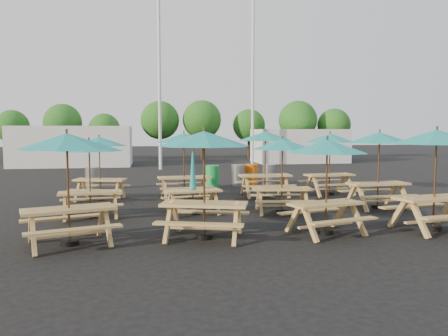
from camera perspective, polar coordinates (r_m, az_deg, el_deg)
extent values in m
plane|color=black|center=(14.52, 0.99, -4.82)|extent=(120.00, 120.00, 0.00)
cube|color=tan|center=(9.87, -19.60, -5.10)|extent=(2.02, 1.28, 0.06)
cube|color=tan|center=(9.25, -18.96, -7.64)|extent=(1.88, 0.83, 0.04)
cube|color=tan|center=(10.60, -20.07, -6.11)|extent=(1.88, 0.83, 0.04)
cylinder|color=black|center=(10.02, -19.49, -9.18)|extent=(0.38, 0.38, 0.10)
cylinder|color=brown|center=(9.81, -19.67, -2.62)|extent=(0.05, 0.05, 2.41)
cone|color=teal|center=(9.73, -19.84, 3.32)|extent=(2.58, 2.58, 0.34)
cube|color=tan|center=(12.87, -17.07, -3.08)|extent=(1.80, 0.88, 0.06)
cube|color=tan|center=(12.28, -17.05, -4.75)|extent=(1.74, 0.45, 0.04)
cube|color=tan|center=(13.53, -17.04, -3.89)|extent=(1.74, 0.45, 0.04)
cylinder|color=black|center=(12.97, -17.00, -5.97)|extent=(0.35, 0.35, 0.10)
cylinder|color=brown|center=(12.82, -17.12, -1.34)|extent=(0.04, 0.04, 2.20)
cone|color=teal|center=(12.76, -17.22, 2.82)|extent=(2.10, 2.10, 0.31)
cube|color=tan|center=(16.02, -15.89, -1.48)|extent=(1.87, 1.06, 0.06)
cube|color=tan|center=(15.45, -16.65, -2.78)|extent=(1.77, 0.63, 0.04)
cube|color=tan|center=(16.66, -15.13, -2.21)|extent=(1.77, 0.63, 0.04)
cylinder|color=black|center=(16.11, -15.83, -3.87)|extent=(0.35, 0.35, 0.10)
cylinder|color=brown|center=(15.98, -15.92, -0.05)|extent=(0.04, 0.04, 2.25)
cone|color=teal|center=(15.93, -16.00, 3.36)|extent=(2.30, 2.30, 0.31)
cube|color=tan|center=(9.88, -2.59, -4.73)|extent=(2.06, 1.29, 0.06)
cube|color=tan|center=(9.25, -3.39, -7.33)|extent=(1.91, 0.83, 0.04)
cube|color=tan|center=(10.61, -1.89, -5.76)|extent=(1.91, 0.83, 0.04)
cylinder|color=black|center=(10.03, -2.58, -8.89)|extent=(0.38, 0.38, 0.11)
cylinder|color=brown|center=(9.81, -2.60, -2.21)|extent=(0.05, 0.05, 2.46)
cone|color=teal|center=(9.74, -2.62, 3.85)|extent=(2.62, 2.62, 0.34)
cube|color=tan|center=(12.90, -4.08, -2.99)|extent=(1.73, 0.90, 0.06)
cube|color=tan|center=(12.36, -3.36, -4.58)|extent=(1.67, 0.49, 0.04)
cube|color=tan|center=(13.52, -4.73, -3.78)|extent=(1.67, 0.49, 0.04)
cylinder|color=black|center=(13.00, -4.06, -5.76)|extent=(0.33, 0.33, 0.09)
cylinder|color=brown|center=(12.86, -4.09, -1.33)|extent=(0.04, 0.04, 2.11)
cone|color=teal|center=(12.82, -4.10, 0.30)|extent=(0.20, 0.20, 1.38)
cube|color=tan|center=(15.83, -5.22, -1.23)|extent=(1.92, 0.87, 0.06)
cube|color=tan|center=(15.19, -4.81, -2.63)|extent=(1.88, 0.41, 0.04)
cube|color=tan|center=(16.54, -5.59, -2.03)|extent=(1.88, 0.41, 0.04)
cylinder|color=black|center=(15.92, -5.20, -3.80)|extent=(0.37, 0.37, 0.10)
cylinder|color=brown|center=(15.79, -5.24, 0.30)|extent=(0.05, 0.05, 2.39)
cone|color=teal|center=(15.75, -5.26, 3.96)|extent=(2.19, 2.19, 0.33)
cube|color=tan|center=(10.58, 13.19, -4.56)|extent=(1.89, 1.12, 0.06)
cube|color=tan|center=(10.14, 15.42, -6.65)|extent=(1.77, 0.70, 0.04)
cube|color=tan|center=(11.14, 11.11, -5.54)|extent=(1.77, 0.70, 0.04)
cylinder|color=black|center=(10.71, 13.12, -8.14)|extent=(0.35, 0.35, 0.10)
cylinder|color=brown|center=(10.53, 13.23, -2.40)|extent=(0.04, 0.04, 2.26)
cone|color=teal|center=(10.45, 13.33, 2.79)|extent=(2.35, 2.35, 0.31)
cube|color=tan|center=(13.15, 7.57, -2.71)|extent=(1.81, 0.88, 0.06)
cube|color=tan|center=(12.57, 8.08, -4.36)|extent=(1.76, 0.45, 0.04)
cube|color=tan|center=(13.81, 7.08, -3.52)|extent=(1.76, 0.45, 0.04)
cylinder|color=black|center=(13.25, 7.54, -5.57)|extent=(0.35, 0.35, 0.10)
cylinder|color=brown|center=(13.11, 7.59, -0.99)|extent=(0.04, 0.04, 2.23)
cone|color=teal|center=(13.05, 7.64, 3.12)|extent=(2.11, 2.11, 0.31)
cube|color=tan|center=(16.35, 5.38, -0.97)|extent=(1.92, 0.75, 0.06)
cube|color=tan|center=(15.71, 6.03, -2.34)|extent=(1.92, 0.27, 0.04)
cube|color=tan|center=(17.06, 4.77, -1.77)|extent=(1.92, 0.27, 0.04)
cylinder|color=black|center=(16.44, 5.36, -3.52)|extent=(0.38, 0.38, 0.11)
cylinder|color=brown|center=(16.31, 5.39, 0.56)|extent=(0.05, 0.05, 2.45)
cone|color=teal|center=(16.27, 5.42, 4.19)|extent=(2.09, 2.09, 0.34)
cube|color=tan|center=(11.86, 25.77, -3.55)|extent=(2.04, 1.04, 0.06)
cube|color=tan|center=(12.42, 23.42, -4.58)|extent=(1.97, 0.56, 0.04)
cylinder|color=black|center=(11.98, 25.64, -7.09)|extent=(0.39, 0.39, 0.11)
cylinder|color=brown|center=(11.81, 25.85, -1.42)|extent=(0.05, 0.05, 2.49)
cone|color=teal|center=(11.75, 26.03, 3.67)|extent=(2.41, 2.41, 0.35)
cube|color=tan|center=(14.64, 19.48, -1.93)|extent=(1.94, 0.85, 0.06)
cube|color=tan|center=(14.10, 20.96, -3.47)|extent=(1.91, 0.37, 0.04)
cube|color=tan|center=(15.26, 18.05, -2.78)|extent=(1.91, 0.37, 0.04)
cylinder|color=black|center=(14.74, 19.40, -4.74)|extent=(0.38, 0.38, 0.11)
cylinder|color=brown|center=(14.60, 19.53, -0.25)|extent=(0.05, 0.05, 2.42)
cone|color=teal|center=(14.55, 19.64, 3.77)|extent=(2.18, 2.18, 0.34)
cube|color=tan|center=(17.23, 13.60, -0.88)|extent=(1.93, 0.94, 0.06)
cube|color=tan|center=(16.68, 14.75, -2.11)|extent=(1.87, 0.48, 0.04)
cube|color=tan|center=(17.85, 12.48, -1.63)|extent=(1.87, 0.48, 0.04)
cylinder|color=black|center=(17.31, 13.55, -3.22)|extent=(0.37, 0.37, 0.10)
cylinder|color=brown|center=(17.19, 13.62, 0.53)|extent=(0.05, 0.05, 2.37)
cone|color=teal|center=(17.15, 13.69, 3.86)|extent=(2.25, 2.25, 0.33)
cylinder|color=gray|center=(18.90, -16.79, -1.33)|extent=(0.59, 0.59, 0.95)
cylinder|color=green|center=(19.05, -1.54, -1.08)|extent=(0.59, 0.59, 0.95)
cylinder|color=gray|center=(19.39, 1.85, -0.98)|extent=(0.59, 0.59, 0.95)
cylinder|color=#CC580C|center=(19.76, 3.59, -0.88)|extent=(0.59, 0.59, 0.95)
cylinder|color=gray|center=(19.64, 5.90, -0.93)|extent=(0.59, 0.59, 0.95)
cylinder|color=silver|center=(28.31, -8.44, 11.99)|extent=(0.20, 0.20, 12.00)
cylinder|color=silver|center=(31.12, 3.78, 11.38)|extent=(0.20, 0.20, 12.00)
cube|color=silver|center=(32.53, -19.12, 2.72)|extent=(8.00, 4.00, 2.80)
cube|color=silver|center=(35.08, 9.77, 2.88)|extent=(7.00, 4.00, 2.60)
cylinder|color=#382314|center=(40.98, -25.84, 2.26)|extent=(0.24, 0.24, 1.92)
sphere|color=#1E5919|center=(40.95, -25.94, 4.89)|extent=(2.80, 2.80, 2.80)
cylinder|color=#382314|center=(38.66, -20.23, 2.48)|extent=(0.24, 0.24, 2.14)
sphere|color=#1E5919|center=(38.64, -20.32, 5.58)|extent=(3.11, 3.11, 3.11)
cylinder|color=#382314|center=(37.94, -15.30, 2.30)|extent=(0.24, 0.24, 1.78)
sphere|color=#1E5919|center=(37.91, -15.36, 4.94)|extent=(2.59, 2.59, 2.59)
cylinder|color=#382314|center=(38.82, -8.32, 2.86)|extent=(0.24, 0.24, 2.31)
sphere|color=#1E5919|center=(38.81, -8.36, 6.20)|extent=(3.36, 3.36, 3.36)
cylinder|color=#382314|center=(38.62, -2.87, 2.92)|extent=(0.24, 0.24, 2.35)
sphere|color=#1E5919|center=(38.61, -2.89, 6.33)|extent=(3.41, 3.41, 3.41)
cylinder|color=#382314|center=(39.77, 3.26, 2.74)|extent=(0.24, 0.24, 2.02)
sphere|color=#1E5919|center=(39.75, 3.28, 5.58)|extent=(2.94, 2.94, 2.94)
cylinder|color=#382314|center=(39.17, 9.58, 2.87)|extent=(0.24, 0.24, 2.32)
sphere|color=#1E5919|center=(39.16, 9.63, 6.20)|extent=(3.38, 3.38, 3.38)
cylinder|color=#382314|center=(40.44, 14.12, 2.65)|extent=(0.24, 0.24, 2.03)
sphere|color=#1E5919|center=(40.42, 14.17, 5.46)|extent=(2.95, 2.95, 2.95)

